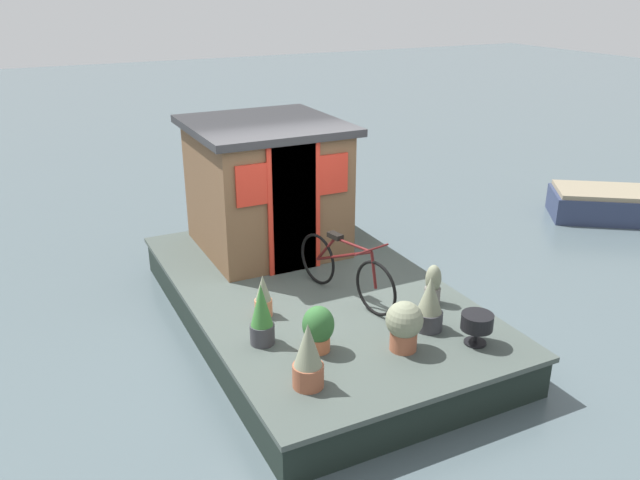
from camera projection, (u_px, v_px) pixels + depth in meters
The scene contains 13 objects.
ground_plane at pixel (313, 322), 8.28m from camera, with size 60.00×60.00×0.00m, color #4C5B60.
houseboat_deck at pixel (313, 304), 8.19m from camera, with size 5.19×3.08×0.51m.
houseboat_cabin at pixel (266, 186), 8.98m from camera, with size 2.07×2.01×1.80m.
bicycle at pixel (345, 270), 7.67m from camera, with size 1.69×0.54×0.79m.
potted_plant_lavender at pixel (404, 324), 6.61m from camera, with size 0.39×0.39×0.54m.
potted_plant_fern at pixel (262, 316), 6.71m from camera, with size 0.26×0.26×0.69m.
potted_plant_thyme at pixel (308, 357), 5.99m from camera, with size 0.30×0.30×0.67m.
potted_plant_geranium at pixel (433, 285), 7.58m from camera, with size 0.19×0.19×0.49m.
potted_plant_basil at pixel (430, 304), 7.00m from camera, with size 0.31×0.31×0.63m.
potted_plant_mint at pixel (263, 296), 7.31m from camera, with size 0.20×0.20×0.50m.
potted_plant_rosemary at pixel (318, 328), 6.60m from camera, with size 0.33×0.33×0.50m.
charcoal_grill at pixel (477, 323), 6.73m from camera, with size 0.34×0.34×0.34m.
dinghy_boat at pixel (636, 205), 11.74m from camera, with size 2.54×3.02×0.55m.
Camera 1 is at (-6.57, 3.15, 4.06)m, focal length 36.29 mm.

